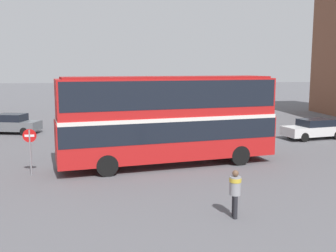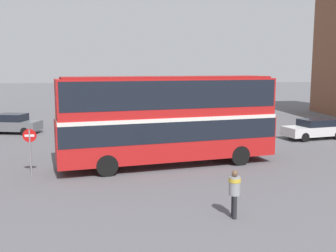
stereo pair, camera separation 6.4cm
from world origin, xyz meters
name	(u,v)px [view 2 (the right image)]	position (x,y,z in m)	size (l,w,h in m)	color
ground_plane	(132,167)	(0.00, 0.00, 0.00)	(240.00, 240.00, 0.00)	#5B5B60
double_decker_bus	(168,115)	(1.92, 0.07, 2.70)	(11.73, 4.77, 4.71)	red
pedestrian_foreground	(234,189)	(3.36, -7.54, 1.03)	(0.46, 0.46, 1.68)	#232328
parked_car_kerb_near	(14,124)	(-9.06, 11.75, 0.78)	(4.26, 2.63, 1.56)	slate
parked_car_kerb_far	(315,129)	(13.48, 6.75, 0.74)	(4.89, 2.73, 1.45)	silver
no_entry_sign	(30,144)	(-4.88, -1.10, 1.53)	(0.64, 0.08, 2.26)	gray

